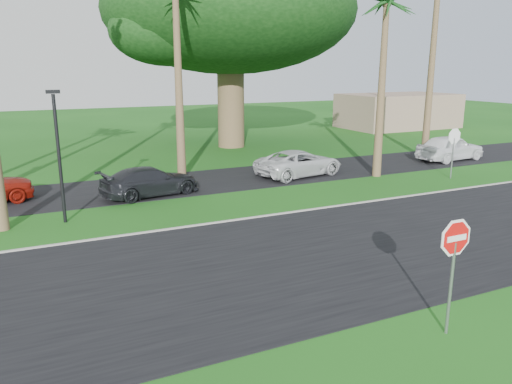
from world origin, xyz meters
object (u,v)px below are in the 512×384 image
object	(u,v)px
stop_sign_far	(454,143)
car_pickup	(450,148)
car_dark	(150,182)
car_minivan	(299,163)
stop_sign_near	(454,253)

from	to	relation	value
stop_sign_far	car_pickup	distance (m)	5.20
car_dark	car_minivan	distance (m)	7.82
car_dark	car_pickup	xyz separation A→B (m)	(17.95, 0.69, 0.13)
car_dark	car_minivan	xyz separation A→B (m)	(7.79, 0.76, 0.03)
stop_sign_far	car_minivan	size ratio (longest dim) A/B	0.56
stop_sign_near	car_pickup	distance (m)	21.04
stop_sign_far	car_minivan	distance (m)	7.60
car_pickup	car_minivan	bearing A→B (deg)	84.60
stop_sign_near	stop_sign_far	size ratio (longest dim) A/B	1.00
car_dark	car_pickup	size ratio (longest dim) A/B	0.97
stop_sign_far	car_dark	xyz separation A→B (m)	(-14.34, 2.92, -1.16)
stop_sign_near	car_dark	world-z (taller)	stop_sign_near
car_dark	car_pickup	bearing A→B (deg)	-99.29
stop_sign_near	car_minivan	distance (m)	15.53
stop_sign_near	car_minivan	bearing A→B (deg)	71.37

